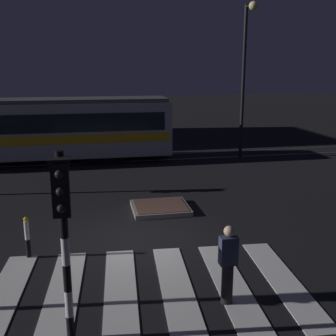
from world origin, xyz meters
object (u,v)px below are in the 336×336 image
(pedestrian_waiting_at_kerb, at_px, (228,264))
(bollard_island_edge, at_px, (27,237))
(street_lamp_trackside_right, at_px, (246,64))
(traffic_light_kerb_mid_left, at_px, (63,222))
(tram, at_px, (12,129))

(pedestrian_waiting_at_kerb, height_order, bollard_island_edge, pedestrian_waiting_at_kerb)
(pedestrian_waiting_at_kerb, bearing_deg, street_lamp_trackside_right, 67.72)
(traffic_light_kerb_mid_left, xyz_separation_m, tram, (-3.31, 14.90, -0.55))
(traffic_light_kerb_mid_left, distance_m, bollard_island_edge, 4.24)
(street_lamp_trackside_right, height_order, bollard_island_edge, street_lamp_trackside_right)
(traffic_light_kerb_mid_left, relative_size, pedestrian_waiting_at_kerb, 2.04)
(pedestrian_waiting_at_kerb, bearing_deg, tram, 114.44)
(tram, bearing_deg, street_lamp_trackside_right, -4.70)
(traffic_light_kerb_mid_left, height_order, pedestrian_waiting_at_kerb, traffic_light_kerb_mid_left)
(tram, height_order, pedestrian_waiting_at_kerb, tram)
(tram, distance_m, bollard_island_edge, 11.48)
(tram, relative_size, bollard_island_edge, 14.52)
(traffic_light_kerb_mid_left, height_order, street_lamp_trackside_right, street_lamp_trackside_right)
(traffic_light_kerb_mid_left, relative_size, street_lamp_trackside_right, 0.44)
(traffic_light_kerb_mid_left, xyz_separation_m, street_lamp_trackside_right, (8.55, 13.92, 2.63))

